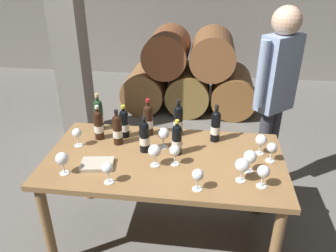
# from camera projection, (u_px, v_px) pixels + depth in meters

# --- Properties ---
(ground_plane) EXTENTS (14.00, 14.00, 0.00)m
(ground_plane) POSITION_uv_depth(u_px,v_px,m) (165.00, 235.00, 2.74)
(ground_plane) COLOR #66635E
(barrel_stack) EXTENTS (1.86, 0.90, 1.15)m
(barrel_stack) POSITION_uv_depth(u_px,v_px,m) (189.00, 74.00, 4.79)
(barrel_stack) COLOR brown
(barrel_stack) RESTS_ON ground_plane
(stone_pillar) EXTENTS (0.32, 0.32, 2.60)m
(stone_pillar) POSITION_uv_depth(u_px,v_px,m) (68.00, 30.00, 3.70)
(stone_pillar) COLOR gray
(stone_pillar) RESTS_ON ground_plane
(dining_table) EXTENTS (1.70, 0.90, 0.76)m
(dining_table) POSITION_uv_depth(u_px,v_px,m) (164.00, 168.00, 2.43)
(dining_table) COLOR olive
(dining_table) RESTS_ON ground_plane
(wine_bottle_0) EXTENTS (0.07, 0.07, 0.27)m
(wine_bottle_0) POSITION_uv_depth(u_px,v_px,m) (124.00, 123.00, 2.61)
(wine_bottle_0) COLOR black
(wine_bottle_0) RESTS_ON dining_table
(wine_bottle_1) EXTENTS (0.07, 0.07, 0.27)m
(wine_bottle_1) POSITION_uv_depth(u_px,v_px,m) (177.00, 139.00, 2.38)
(wine_bottle_1) COLOR black
(wine_bottle_1) RESTS_ON dining_table
(wine_bottle_2) EXTENTS (0.07, 0.07, 0.30)m
(wine_bottle_2) POSITION_uv_depth(u_px,v_px,m) (216.00, 126.00, 2.55)
(wine_bottle_2) COLOR black
(wine_bottle_2) RESTS_ON dining_table
(wine_bottle_3) EXTENTS (0.07, 0.07, 0.32)m
(wine_bottle_3) POSITION_uv_depth(u_px,v_px,m) (99.00, 114.00, 2.71)
(wine_bottle_3) COLOR #19381E
(wine_bottle_3) RESTS_ON dining_table
(wine_bottle_4) EXTENTS (0.07, 0.07, 0.30)m
(wine_bottle_4) POSITION_uv_depth(u_px,v_px,m) (178.00, 120.00, 2.63)
(wine_bottle_4) COLOR black
(wine_bottle_4) RESTS_ON dining_table
(wine_bottle_5) EXTENTS (0.07, 0.07, 0.28)m
(wine_bottle_5) POSITION_uv_depth(u_px,v_px,m) (99.00, 124.00, 2.58)
(wine_bottle_5) COLOR black
(wine_bottle_5) RESTS_ON dining_table
(wine_bottle_6) EXTENTS (0.07, 0.07, 0.31)m
(wine_bottle_6) POSITION_uv_depth(u_px,v_px,m) (148.00, 120.00, 2.63)
(wine_bottle_6) COLOR black
(wine_bottle_6) RESTS_ON dining_table
(wine_bottle_7) EXTENTS (0.07, 0.07, 0.28)m
(wine_bottle_7) POSITION_uv_depth(u_px,v_px,m) (144.00, 136.00, 2.41)
(wine_bottle_7) COLOR black
(wine_bottle_7) RESTS_ON dining_table
(wine_bottle_8) EXTENTS (0.07, 0.07, 0.28)m
(wine_bottle_8) POSITION_uv_depth(u_px,v_px,m) (117.00, 129.00, 2.51)
(wine_bottle_8) COLOR black
(wine_bottle_8) RESTS_ON dining_table
(wine_glass_0) EXTENTS (0.09, 0.09, 0.16)m
(wine_glass_0) POSITION_uv_depth(u_px,v_px,m) (155.00, 151.00, 2.25)
(wine_glass_0) COLOR white
(wine_glass_0) RESTS_ON dining_table
(wine_glass_1) EXTENTS (0.08, 0.08, 0.16)m
(wine_glass_1) POSITION_uv_depth(u_px,v_px,m) (261.00, 141.00, 2.38)
(wine_glass_1) COLOR white
(wine_glass_1) RESTS_ON dining_table
(wine_glass_2) EXTENTS (0.09, 0.09, 0.16)m
(wine_glass_2) POSITION_uv_depth(u_px,v_px,m) (62.00, 159.00, 2.16)
(wine_glass_2) COLOR white
(wine_glass_2) RESTS_ON dining_table
(wine_glass_3) EXTENTS (0.07, 0.07, 0.15)m
(wine_glass_3) POSITION_uv_depth(u_px,v_px,m) (77.00, 134.00, 2.49)
(wine_glass_3) COLOR white
(wine_glass_3) RESTS_ON dining_table
(wine_glass_4) EXTENTS (0.09, 0.09, 0.16)m
(wine_glass_4) POSITION_uv_depth(u_px,v_px,m) (250.00, 157.00, 2.18)
(wine_glass_4) COLOR white
(wine_glass_4) RESTS_ON dining_table
(wine_glass_5) EXTENTS (0.09, 0.09, 0.16)m
(wine_glass_5) POSITION_uv_depth(u_px,v_px,m) (242.00, 166.00, 2.09)
(wine_glass_5) COLOR white
(wine_glass_5) RESTS_ON dining_table
(wine_glass_6) EXTENTS (0.09, 0.09, 0.16)m
(wine_glass_6) POSITION_uv_depth(u_px,v_px,m) (163.00, 134.00, 2.46)
(wine_glass_6) COLOR white
(wine_glass_6) RESTS_ON dining_table
(wine_glass_7) EXTENTS (0.08, 0.08, 0.15)m
(wine_glass_7) POSITION_uv_depth(u_px,v_px,m) (175.00, 151.00, 2.26)
(wine_glass_7) COLOR white
(wine_glass_7) RESTS_ON dining_table
(wine_glass_8) EXTENTS (0.07, 0.07, 0.14)m
(wine_glass_8) POSITION_uv_depth(u_px,v_px,m) (272.00, 148.00, 2.30)
(wine_glass_8) COLOR white
(wine_glass_8) RESTS_ON dining_table
(wine_glass_9) EXTENTS (0.07, 0.07, 0.15)m
(wine_glass_9) POSITION_uv_depth(u_px,v_px,m) (198.00, 175.00, 2.02)
(wine_glass_9) COLOR white
(wine_glass_9) RESTS_ON dining_table
(wine_glass_10) EXTENTS (0.07, 0.07, 0.15)m
(wine_glass_10) POSITION_uv_depth(u_px,v_px,m) (108.00, 169.00, 2.08)
(wine_glass_10) COLOR white
(wine_glass_10) RESTS_ON dining_table
(wine_glass_11) EXTENTS (0.08, 0.08, 0.15)m
(wine_glass_11) POSITION_uv_depth(u_px,v_px,m) (264.00, 172.00, 2.04)
(wine_glass_11) COLOR white
(wine_glass_11) RESTS_ON dining_table
(tasting_notebook) EXTENTS (0.24, 0.19, 0.03)m
(tasting_notebook) POSITION_uv_depth(u_px,v_px,m) (97.00, 164.00, 2.28)
(tasting_notebook) COLOR #B2A893
(tasting_notebook) RESTS_ON dining_table
(sommelier_presenting) EXTENTS (0.39, 0.35, 1.72)m
(sommelier_presenting) POSITION_uv_depth(u_px,v_px,m) (276.00, 88.00, 2.82)
(sommelier_presenting) COLOR #383842
(sommelier_presenting) RESTS_ON ground_plane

